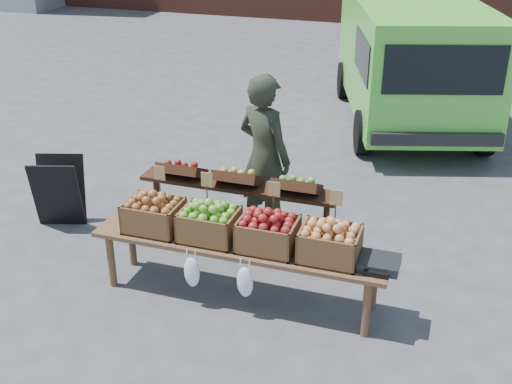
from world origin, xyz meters
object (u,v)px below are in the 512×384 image
(crate_golden_apples, at_px, (154,216))
(crate_russet_pears, at_px, (209,225))
(back_table, at_px, (238,209))
(delivery_van, at_px, (410,63))
(chalkboard_sign, at_px, (59,192))
(weighing_scale, at_px, (379,263))
(crate_red_apples, at_px, (268,234))
(display_bench, at_px, (239,270))
(vendor, at_px, (264,157))
(crate_green_apples, at_px, (330,244))

(crate_golden_apples, relative_size, crate_russet_pears, 1.00)
(back_table, height_order, crate_golden_apples, back_table)
(delivery_van, relative_size, chalkboard_sign, 5.40)
(delivery_van, relative_size, weighing_scale, 12.64)
(crate_red_apples, distance_m, weighing_scale, 0.98)
(back_table, xyz_separation_m, crate_golden_apples, (-0.56, -0.72, 0.19))
(chalkboard_sign, xyz_separation_m, crate_golden_apples, (1.54, -0.72, 0.31))
(crate_red_apples, bearing_deg, weighing_scale, 0.00)
(display_bench, relative_size, crate_golden_apples, 5.40)
(weighing_scale, bearing_deg, chalkboard_sign, 168.75)
(delivery_van, xyz_separation_m, vendor, (-1.04, -4.18, -0.07))
(crate_russet_pears, distance_m, crate_green_apples, 1.10)
(vendor, bearing_deg, crate_green_apples, 151.68)
(crate_russet_pears, bearing_deg, crate_golden_apples, 180.00)
(delivery_van, height_order, crate_russet_pears, delivery_van)
(chalkboard_sign, bearing_deg, crate_russet_pears, -36.23)
(crate_green_apples, bearing_deg, crate_golden_apples, 180.00)
(crate_red_apples, bearing_deg, vendor, 109.08)
(back_table, xyz_separation_m, crate_russet_pears, (-0.01, -0.72, 0.19))
(crate_green_apples, bearing_deg, weighing_scale, 0.00)
(delivery_van, relative_size, display_bench, 1.59)
(chalkboard_sign, height_order, crate_red_apples, crate_red_apples)
(display_bench, bearing_deg, delivery_van, 80.69)
(back_table, bearing_deg, chalkboard_sign, -179.99)
(crate_golden_apples, distance_m, weighing_scale, 2.08)
(vendor, bearing_deg, weighing_scale, 161.93)
(vendor, distance_m, crate_red_apples, 1.33)
(vendor, bearing_deg, delivery_van, -80.61)
(chalkboard_sign, relative_size, crate_golden_apples, 1.59)
(delivery_van, bearing_deg, back_table, -120.59)
(crate_red_apples, height_order, weighing_scale, crate_red_apples)
(delivery_van, distance_m, crate_red_apples, 5.46)
(crate_green_apples, bearing_deg, crate_red_apples, 180.00)
(display_bench, height_order, crate_golden_apples, crate_golden_apples)
(back_table, height_order, crate_green_apples, back_table)
(display_bench, bearing_deg, crate_russet_pears, 180.00)
(crate_russet_pears, xyz_separation_m, weighing_scale, (1.52, 0.00, -0.10))
(delivery_van, xyz_separation_m, crate_russet_pears, (-1.16, -5.42, -0.25))
(chalkboard_sign, relative_size, crate_green_apples, 1.59)
(crate_red_apples, relative_size, weighing_scale, 1.47)
(crate_green_apples, height_order, weighing_scale, crate_green_apples)
(display_bench, relative_size, weighing_scale, 7.94)
(crate_red_apples, xyz_separation_m, crate_green_apples, (0.55, 0.00, 0.00))
(crate_golden_apples, bearing_deg, crate_green_apples, 0.00)
(vendor, xyz_separation_m, display_bench, (0.15, -1.24, -0.61))
(crate_golden_apples, height_order, weighing_scale, crate_golden_apples)
(back_table, distance_m, display_bench, 0.80)
(crate_golden_apples, bearing_deg, crate_red_apples, 0.00)
(vendor, distance_m, weighing_scale, 1.90)
(weighing_scale, bearing_deg, crate_red_apples, 180.00)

